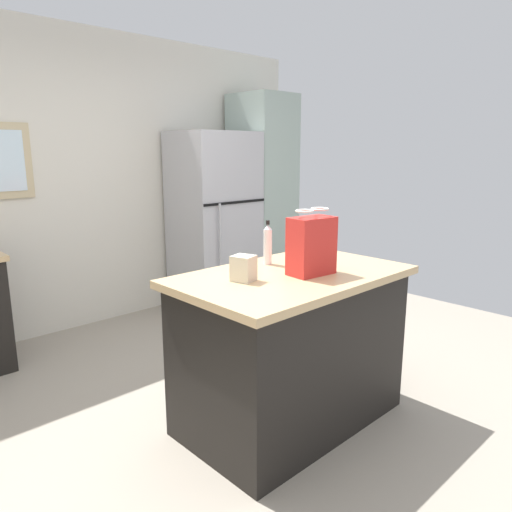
# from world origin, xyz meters

# --- Properties ---
(ground) EXTENTS (6.42, 6.42, 0.00)m
(ground) POSITION_xyz_m (0.00, 0.00, 0.00)
(ground) COLOR #9E9384
(back_wall) EXTENTS (5.35, 0.13, 2.66)m
(back_wall) POSITION_xyz_m (-0.01, 2.23, 1.33)
(back_wall) COLOR silver
(back_wall) RESTS_ON ground
(kitchen_island) EXTENTS (1.36, 0.83, 0.92)m
(kitchen_island) POSITION_xyz_m (0.28, -0.24, 0.46)
(kitchen_island) COLOR black
(kitchen_island) RESTS_ON ground
(refrigerator) EXTENTS (0.79, 0.69, 1.79)m
(refrigerator) POSITION_xyz_m (1.37, 1.83, 0.89)
(refrigerator) COLOR #B7B7BC
(refrigerator) RESTS_ON ground
(tall_cabinet) EXTENTS (0.55, 0.62, 2.20)m
(tall_cabinet) POSITION_xyz_m (2.06, 1.83, 1.10)
(tall_cabinet) COLOR #9EB2A8
(tall_cabinet) RESTS_ON ground
(shopping_bag) EXTENTS (0.27, 0.18, 0.37)m
(shopping_bag) POSITION_xyz_m (0.33, -0.34, 1.09)
(shopping_bag) COLOR red
(shopping_bag) RESTS_ON kitchen_island
(small_box) EXTENTS (0.13, 0.14, 0.14)m
(small_box) POSITION_xyz_m (-0.04, -0.18, 0.99)
(small_box) COLOR beige
(small_box) RESTS_ON kitchen_island
(bottle) EXTENTS (0.05, 0.05, 0.27)m
(bottle) POSITION_xyz_m (0.33, 0.01, 1.05)
(bottle) COLOR white
(bottle) RESTS_ON kitchen_island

